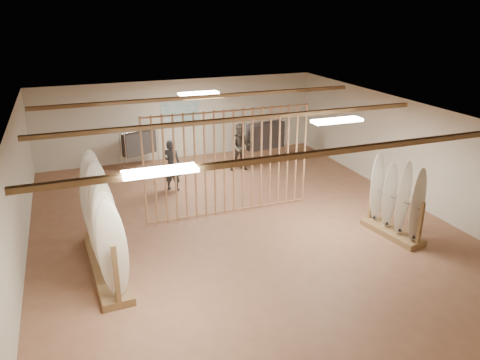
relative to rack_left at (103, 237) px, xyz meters
name	(u,v)px	position (x,y,z in m)	size (l,w,h in m)	color
floor	(240,224)	(3.39, 0.99, -0.75)	(12.00, 12.00, 0.00)	#926146
ceiling	(240,116)	(3.39, 0.99, 2.05)	(12.00, 12.00, 0.00)	gray
wall_back	(180,119)	(3.39, 6.99, 0.65)	(12.00, 12.00, 0.00)	beige
wall_front	(402,316)	(3.39, -5.01, 0.65)	(12.00, 12.00, 0.00)	beige
wall_left	(15,201)	(-1.61, 0.99, 0.65)	(12.00, 12.00, 0.00)	beige
wall_right	(407,151)	(8.39, 0.99, 0.65)	(12.00, 12.00, 0.00)	beige
ceiling_slats	(240,119)	(3.39, 0.99, 1.97)	(9.50, 6.12, 0.10)	olive
light_panels	(240,118)	(3.39, 0.99, 1.99)	(1.20, 0.35, 0.06)	white
bamboo_partition	(229,163)	(3.39, 1.79, 0.65)	(4.45, 0.05, 2.78)	tan
poster	(180,114)	(3.39, 6.97, 0.85)	(1.40, 0.03, 0.90)	teal
rack_left	(103,237)	(0.00, 0.00, 0.00)	(0.76, 3.14, 2.18)	olive
rack_right	(395,211)	(6.62, -0.86, -0.11)	(0.76, 1.70, 1.90)	olive
clothing_rack_a	(139,143)	(1.78, 6.32, 0.11)	(1.18, 0.71, 1.33)	silver
clothing_rack_b	(265,136)	(5.90, 5.16, 0.27)	(1.44, 0.60, 1.56)	silver
shopper_a	(172,162)	(2.34, 3.90, 0.14)	(0.65, 0.44, 1.78)	#2B2E34
shopper_b	(241,144)	(4.89, 4.83, 0.16)	(0.88, 0.68, 1.82)	#37312A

